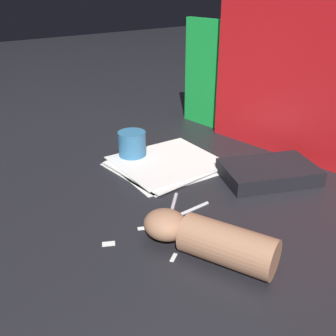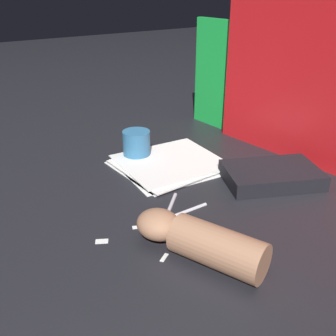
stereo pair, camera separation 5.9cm
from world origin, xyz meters
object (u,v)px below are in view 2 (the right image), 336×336
book_closed (271,175)px  paper_stack (170,164)px  hand_forearm (200,240)px  mug (137,145)px  scissors (166,217)px

book_closed → paper_stack: bearing=-145.5°
hand_forearm → mug: mug is taller
paper_stack → hand_forearm: (0.38, -0.19, 0.03)m
book_closed → mug: bearing=-147.8°
paper_stack → hand_forearm: size_ratio=1.08×
paper_stack → book_closed: book_closed is taller
scissors → mug: size_ratio=2.04×
scissors → hand_forearm: 0.15m
mug → scissors: bearing=-19.8°
book_closed → mug: (-0.34, -0.21, 0.02)m
paper_stack → book_closed: bearing=34.5°
scissors → hand_forearm: (0.15, -0.02, 0.03)m
scissors → mug: (-0.33, 0.12, 0.04)m
book_closed → scissors: size_ratio=1.66×
paper_stack → mug: size_ratio=3.59×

